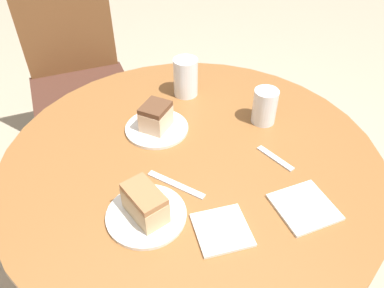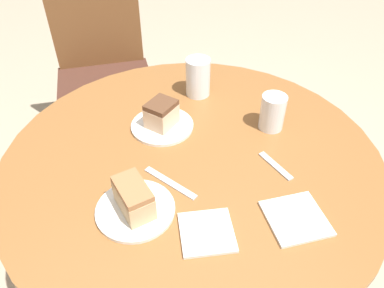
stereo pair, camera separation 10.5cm
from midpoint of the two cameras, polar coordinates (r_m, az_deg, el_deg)
name	(u,v)px [view 1 (the left image)]	position (r m, az deg, el deg)	size (l,w,h in m)	color
ground_plane	(192,282)	(1.65, -1.95, -20.36)	(8.00, 8.00, 0.00)	tan
table	(192,193)	(1.20, -2.54, -7.56)	(1.09, 1.09, 0.71)	brown
chair	(77,72)	(1.94, -18.59, 10.31)	(0.53, 0.51, 1.01)	brown
plate_near	(146,215)	(0.94, -10.24, -10.77)	(0.20, 0.20, 0.01)	silver
plate_far	(157,128)	(1.18, -7.95, 2.28)	(0.20, 0.20, 0.01)	silver
cake_slice_near	(145,203)	(0.90, -10.57, -9.00)	(0.08, 0.12, 0.08)	tan
cake_slice_far	(156,117)	(1.15, -8.15, 4.06)	(0.12, 0.11, 0.08)	beige
glass_lemonade	(186,79)	(1.30, -3.32, 9.85)	(0.08, 0.08, 0.13)	beige
glass_water	(264,108)	(1.19, 8.50, 5.30)	(0.08, 0.08, 0.11)	silver
napkin_stack	(304,207)	(0.97, 13.75, -9.46)	(0.16, 0.16, 0.01)	silver
fork	(176,185)	(1.00, -5.52, -6.32)	(0.09, 0.16, 0.00)	silver
spoon	(275,158)	(1.08, 9.87, -2.27)	(0.04, 0.13, 0.00)	silver
napkin_side	(222,230)	(0.90, 1.16, -13.11)	(0.15, 0.15, 0.01)	silver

